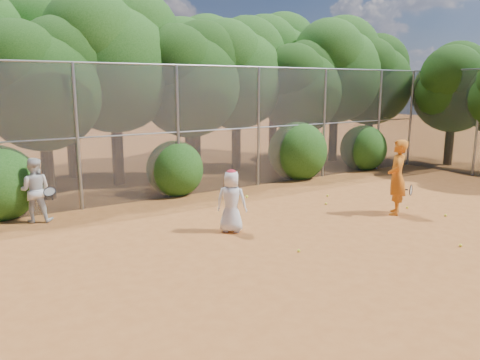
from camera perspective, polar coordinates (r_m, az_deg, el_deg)
ground at (r=10.59m, az=12.07°, el=-7.53°), size 80.00×80.00×0.00m
fence_back at (r=14.87m, az=-4.48°, el=6.22°), size 20.05×0.09×4.03m
fence_side at (r=19.91m, az=26.97°, el=6.34°), size 0.09×6.09×4.03m
tree_2 at (r=15.11m, az=-22.99°, el=11.27°), size 3.99×3.47×5.47m
tree_3 at (r=16.74m, az=-15.11°, el=14.49°), size 4.89×4.26×6.70m
tree_4 at (r=17.11m, az=-6.19°, el=12.59°), size 4.19×3.64×5.73m
tree_5 at (r=19.05m, az=-0.41°, el=13.41°), size 4.51×3.92×6.17m
tree_6 at (r=19.70m, az=7.47°, el=11.56°), size 3.86×3.36×5.29m
tree_7 at (r=21.86m, az=11.65°, el=13.53°), size 4.77×4.14×6.53m
tree_8 at (r=23.07m, az=15.77°, el=12.07°), size 4.25×3.70×5.82m
tree_10 at (r=18.60m, az=-20.32°, el=14.55°), size 5.15×4.48×7.06m
tree_11 at (r=19.94m, az=-5.44°, el=13.60°), size 4.64×4.03×6.35m
tree_12 at (r=22.88m, az=4.20°, el=14.21°), size 5.02×4.37×6.88m
tree_13 at (r=22.17m, az=24.67°, el=10.61°), size 3.86×3.36×5.29m
bush_1 at (r=14.89m, az=-7.95°, el=1.68°), size 1.80×1.80×1.80m
bush_2 at (r=17.53m, az=7.04°, el=3.83°), size 2.20×2.20×2.20m
bush_3 at (r=19.96m, az=14.81°, el=4.02°), size 1.90×1.90×1.90m
player_yellow at (r=13.09m, az=18.60°, el=0.31°), size 0.93×0.84×2.01m
player_teen at (r=10.95m, az=-1.05°, el=-2.58°), size 0.84×0.83×1.50m
player_white at (r=12.83m, az=-23.77°, el=-1.12°), size 0.97×0.91×1.64m
ball_0 at (r=13.52m, az=23.77°, el=-3.96°), size 0.07×0.07×0.07m
ball_1 at (r=14.80m, az=10.63°, el=-1.89°), size 0.07×0.07×0.07m
ball_2 at (r=11.17m, az=25.28°, el=-7.22°), size 0.07×0.07×0.07m
ball_3 at (r=13.97m, az=19.72°, el=-3.17°), size 0.07×0.07×0.07m
ball_4 at (r=9.88m, az=7.18°, el=-8.56°), size 0.07×0.07×0.07m
ball_5 at (r=13.81m, az=10.45°, el=-2.84°), size 0.07×0.07×0.07m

